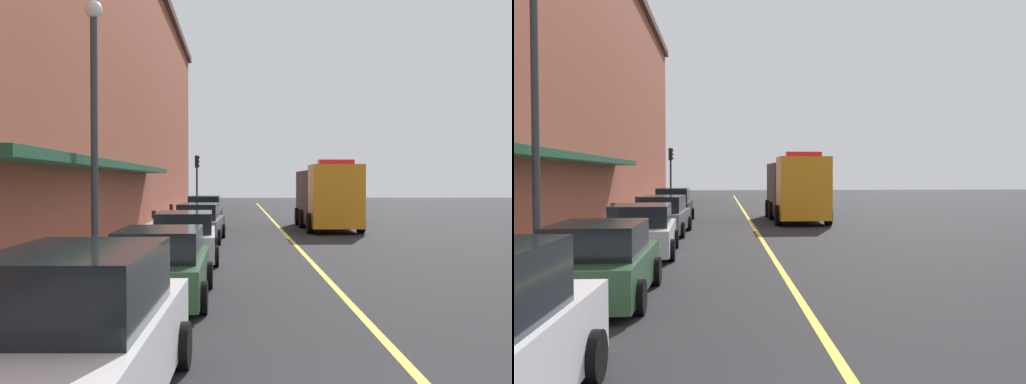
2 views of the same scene
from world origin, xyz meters
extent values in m
plane|color=#232326|center=(0.00, 25.00, 0.00)|extent=(112.00, 112.00, 0.00)
cube|color=gray|center=(-6.20, 25.00, 0.07)|extent=(2.40, 70.00, 0.15)
cube|color=gold|center=(0.00, 25.00, 0.00)|extent=(0.16, 70.00, 0.01)
cube|color=#19472D|center=(-6.85, 16.00, 3.10)|extent=(1.20, 22.40, 0.24)
cylinder|color=black|center=(-3.11, 2.45, 0.32)|extent=(0.24, 0.65, 0.64)
cube|color=#2D5133|center=(-3.96, 6.97, 0.55)|extent=(1.86, 4.26, 0.76)
cube|color=black|center=(-3.96, 6.75, 1.24)|extent=(1.67, 2.35, 0.62)
cylinder|color=black|center=(-4.90, 8.28, 0.32)|extent=(0.22, 0.64, 0.64)
cylinder|color=black|center=(-3.03, 8.29, 0.32)|extent=(0.22, 0.64, 0.64)
cylinder|color=black|center=(-4.89, 5.64, 0.32)|extent=(0.22, 0.64, 0.64)
cylinder|color=black|center=(-3.03, 5.65, 0.32)|extent=(0.22, 0.64, 0.64)
cube|color=silver|center=(-3.99, 13.09, 0.56)|extent=(2.04, 4.57, 0.77)
cube|color=black|center=(-3.98, 12.87, 1.26)|extent=(1.78, 2.54, 0.63)
cylinder|color=black|center=(-4.99, 14.45, 0.32)|extent=(0.24, 0.65, 0.64)
cylinder|color=black|center=(-3.09, 14.52, 0.32)|extent=(0.24, 0.65, 0.64)
cylinder|color=black|center=(-4.89, 11.66, 0.32)|extent=(0.24, 0.65, 0.64)
cylinder|color=black|center=(-2.99, 11.73, 0.32)|extent=(0.24, 0.65, 0.64)
cube|color=#595B60|center=(-3.90, 18.98, 0.57)|extent=(1.93, 4.77, 0.79)
cube|color=black|center=(-3.91, 18.74, 1.29)|extent=(1.67, 2.65, 0.64)
cylinder|color=black|center=(-4.72, 20.47, 0.32)|extent=(0.24, 0.65, 0.64)
cylinder|color=black|center=(-2.96, 20.40, 0.32)|extent=(0.24, 0.65, 0.64)
cylinder|color=black|center=(-4.84, 17.56, 0.32)|extent=(0.24, 0.65, 0.64)
cylinder|color=black|center=(-3.07, 17.49, 0.32)|extent=(0.24, 0.65, 0.64)
cube|color=black|center=(-4.00, 24.94, 0.62)|extent=(1.73, 4.81, 0.89)
cube|color=black|center=(-4.00, 24.70, 1.42)|extent=(1.56, 2.65, 0.72)
cylinder|color=black|center=(-4.87, 26.43, 0.32)|extent=(0.22, 0.64, 0.64)
cylinder|color=black|center=(-3.12, 26.43, 0.32)|extent=(0.22, 0.64, 0.64)
cylinder|color=black|center=(-4.87, 23.45, 0.32)|extent=(0.22, 0.64, 0.64)
cylinder|color=black|center=(-3.12, 23.45, 0.32)|extent=(0.22, 0.64, 0.64)
cube|color=orange|center=(2.45, 22.28, 1.82)|extent=(2.44, 2.20, 3.04)
cube|color=#3F3F42|center=(2.46, 26.37, 1.70)|extent=(2.45, 5.35, 2.79)
cube|color=red|center=(2.45, 22.28, 3.46)|extent=(1.71, 0.60, 0.24)
cylinder|color=black|center=(3.69, 22.35, 0.50)|extent=(0.30, 1.00, 1.00)
cylinder|color=black|center=(1.22, 22.36, 0.50)|extent=(0.30, 1.00, 1.00)
cylinder|color=black|center=(3.69, 25.70, 0.50)|extent=(0.30, 1.00, 1.00)
cylinder|color=black|center=(1.22, 25.70, 0.50)|extent=(0.30, 1.00, 1.00)
cylinder|color=black|center=(3.69, 27.86, 0.50)|extent=(0.30, 1.00, 1.00)
cylinder|color=black|center=(1.22, 27.86, 0.50)|extent=(0.30, 1.00, 1.00)
cylinder|color=#4C4C51|center=(-5.35, 15.64, 0.68)|extent=(0.07, 0.07, 1.05)
cube|color=black|center=(-5.35, 15.64, 1.34)|extent=(0.14, 0.18, 0.28)
cylinder|color=#4C4C51|center=(-5.35, 21.24, 0.68)|extent=(0.07, 0.07, 1.05)
cube|color=black|center=(-5.35, 21.24, 1.34)|extent=(0.14, 0.18, 0.28)
cylinder|color=#33383D|center=(-5.95, 9.34, 3.40)|extent=(0.18, 0.18, 6.50)
cylinder|color=#232326|center=(-5.30, 38.00, 1.85)|extent=(0.14, 0.14, 3.40)
cube|color=black|center=(-5.30, 38.00, 4.00)|extent=(0.28, 0.36, 0.90)
sphere|color=red|center=(-5.14, 38.00, 4.30)|extent=(0.16, 0.16, 0.16)
sphere|color=gold|center=(-5.14, 38.00, 4.00)|extent=(0.16, 0.16, 0.16)
sphere|color=green|center=(-5.14, 38.00, 3.70)|extent=(0.16, 0.16, 0.16)
camera|label=1|loc=(-2.37, -5.35, 2.56)|focal=40.41mm
camera|label=2|loc=(-1.58, -4.26, 2.51)|focal=38.78mm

